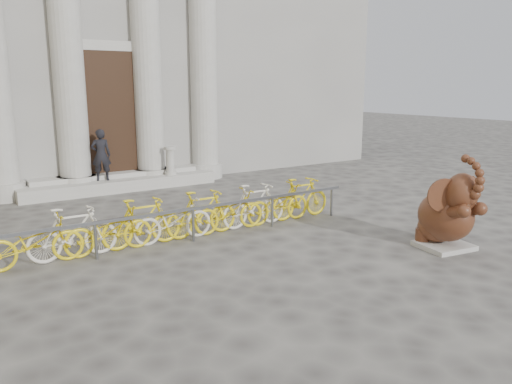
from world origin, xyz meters
TOP-DOWN VIEW (x-y plane):
  - ground at (0.00, 0.00)m, footprint 80.00×80.00m
  - classical_building at (0.00, 14.93)m, footprint 22.00×10.70m
  - entrance_steps at (0.00, 9.40)m, footprint 6.00×1.20m
  - elephant_statue at (3.53, 0.23)m, footprint 1.27×1.48m
  - bike_rack at (-0.46, 3.65)m, footprint 8.00×0.53m
  - pedestrian at (-0.55, 9.32)m, footprint 0.65×0.52m
  - balustrade_post at (1.57, 9.10)m, footprint 0.37×0.37m

SIDE VIEW (x-z plane):
  - ground at x=0.00m, z-range 0.00..0.00m
  - entrance_steps at x=0.00m, z-range 0.00..0.36m
  - bike_rack at x=-0.46m, z-range 0.00..1.00m
  - elephant_statue at x=3.53m, z-range -0.26..1.65m
  - balustrade_post at x=1.57m, z-range 0.32..1.23m
  - pedestrian at x=-0.55m, z-range 0.36..1.91m
  - classical_building at x=0.00m, z-range -0.02..11.98m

